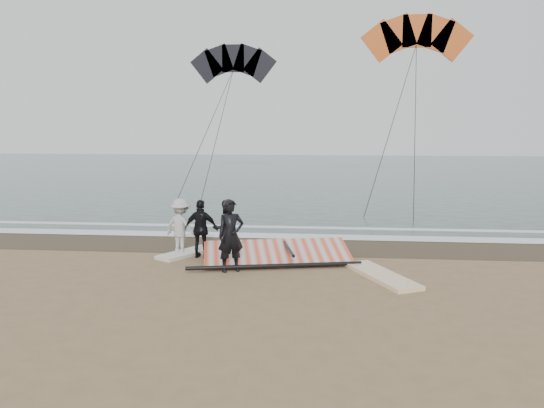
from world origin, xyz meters
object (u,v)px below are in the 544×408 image
(board_cream, at_px, (193,251))
(sail_rig, at_px, (276,255))
(board_white, at_px, (381,275))
(man_main, at_px, (231,236))

(board_cream, relative_size, sail_rig, 0.52)
(board_white, relative_size, sail_rig, 0.57)
(board_white, xyz_separation_m, sail_rig, (-2.88, 1.41, 0.14))
(man_main, distance_m, sail_rig, 1.81)
(man_main, relative_size, sail_rig, 0.41)
(man_main, xyz_separation_m, board_cream, (-1.55, 1.94, -0.93))
(man_main, height_order, board_white, man_main)
(man_main, height_order, sail_rig, man_main)
(board_white, xyz_separation_m, board_cream, (-5.53, 2.16, -0.00))
(man_main, bearing_deg, board_white, -29.91)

